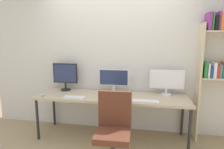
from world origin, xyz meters
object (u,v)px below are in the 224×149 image
(monitor_left, at_px, (65,75))
(computer_mouse, at_px, (42,95))
(bookshelf, at_px, (224,61))
(laptop_closed, at_px, (115,96))
(monitor_center, at_px, (114,79))
(keyboard_right, at_px, (145,101))
(keyboard_left, at_px, (74,97))
(office_chair, at_px, (114,138))
(desk, at_px, (111,98))
(monitor_right, at_px, (167,81))

(monitor_left, height_order, computer_mouse, monitor_left)
(bookshelf, height_order, laptop_closed, bookshelf)
(monitor_center, xyz_separation_m, keyboard_right, (0.56, -0.44, -0.23))
(monitor_left, height_order, monitor_center, monitor_left)
(keyboard_left, bearing_deg, office_chair, -35.79)
(monitor_center, distance_m, keyboard_left, 0.75)
(desk, bearing_deg, keyboard_right, -22.33)
(monitor_left, relative_size, laptop_closed, 1.56)
(computer_mouse, bearing_deg, monitor_right, 11.84)
(desk, bearing_deg, monitor_center, 90.00)
(laptop_closed, bearing_deg, monitor_center, 105.95)
(desk, xyz_separation_m, monitor_left, (-0.90, 0.21, 0.33))
(office_chair, relative_size, monitor_right, 1.75)
(desk, distance_m, office_chair, 0.82)
(laptop_closed, bearing_deg, keyboard_left, -165.81)
(desk, height_order, computer_mouse, computer_mouse)
(monitor_center, relative_size, laptop_closed, 1.67)
(keyboard_left, xyz_separation_m, laptop_closed, (0.64, 0.16, 0.00))
(laptop_closed, bearing_deg, keyboard_right, -17.91)
(keyboard_left, bearing_deg, laptop_closed, 13.89)
(monitor_center, xyz_separation_m, laptop_closed, (0.08, -0.28, -0.23))
(bookshelf, bearing_deg, monitor_left, -179.62)
(monitor_left, distance_m, monitor_center, 0.90)
(office_chair, bearing_deg, computer_mouse, 157.33)
(keyboard_right, distance_m, laptop_closed, 0.51)
(office_chair, xyz_separation_m, laptop_closed, (-0.09, 0.68, 0.35))
(office_chair, bearing_deg, desk, 102.35)
(monitor_center, height_order, laptop_closed, monitor_center)
(monitor_center, xyz_separation_m, monitor_right, (0.90, 0.00, -0.00))
(keyboard_right, bearing_deg, keyboard_left, 180.00)
(desk, xyz_separation_m, bookshelf, (1.75, 0.23, 0.64))
(desk, xyz_separation_m, monitor_right, (0.90, 0.21, 0.29))
(keyboard_left, relative_size, computer_mouse, 3.58)
(desk, bearing_deg, monitor_left, 166.73)
(monitor_right, height_order, keyboard_left, monitor_right)
(monitor_center, height_order, keyboard_left, monitor_center)
(keyboard_right, bearing_deg, laptop_closed, 161.78)
(office_chair, bearing_deg, keyboard_left, 144.21)
(monitor_left, distance_m, keyboard_left, 0.62)
(desk, distance_m, bookshelf, 1.88)
(keyboard_right, relative_size, computer_mouse, 4.15)
(keyboard_right, bearing_deg, desk, 157.67)
(monitor_center, xyz_separation_m, computer_mouse, (-1.13, -0.43, -0.22))
(bookshelf, distance_m, laptop_closed, 1.80)
(monitor_center, relative_size, monitor_right, 0.94)
(desk, height_order, keyboard_left, keyboard_left)
(bookshelf, bearing_deg, keyboard_left, -168.74)
(office_chair, height_order, monitor_right, monitor_right)
(monitor_left, bearing_deg, laptop_closed, -16.18)
(keyboard_right, bearing_deg, bookshelf, 21.13)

